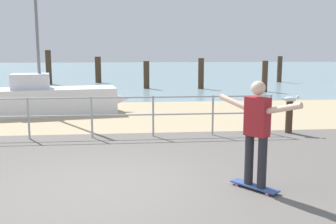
{
  "coord_description": "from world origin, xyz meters",
  "views": [
    {
      "loc": [
        0.38,
        -5.92,
        2.2
      ],
      "look_at": [
        1.15,
        2.0,
        0.9
      ],
      "focal_mm": 41.03,
      "sensor_mm": 36.0,
      "label": 1
    }
  ],
  "objects_px": {
    "skateboarder": "(257,127)",
    "bollard_short": "(289,118)",
    "skateboard": "(255,186)",
    "sailboat": "(55,99)",
    "seagull": "(291,99)"
  },
  "relations": [
    {
      "from": "skateboard",
      "to": "seagull",
      "type": "height_order",
      "value": "seagull"
    },
    {
      "from": "skateboarder",
      "to": "bollard_short",
      "type": "relative_size",
      "value": 1.96
    },
    {
      "from": "sailboat",
      "to": "bollard_short",
      "type": "distance_m",
      "value": 7.68
    },
    {
      "from": "skateboard",
      "to": "bollard_short",
      "type": "distance_m",
      "value": 4.55
    },
    {
      "from": "sailboat",
      "to": "skateboard",
      "type": "distance_m",
      "value": 8.91
    },
    {
      "from": "sailboat",
      "to": "skateboard",
      "type": "height_order",
      "value": "sailboat"
    },
    {
      "from": "skateboard",
      "to": "bollard_short",
      "type": "bearing_deg",
      "value": 60.79
    },
    {
      "from": "skateboarder",
      "to": "bollard_short",
      "type": "bearing_deg",
      "value": 60.79
    },
    {
      "from": "sailboat",
      "to": "skateboard",
      "type": "xyz_separation_m",
      "value": [
        4.51,
        -7.67,
        -0.46
      ]
    },
    {
      "from": "sailboat",
      "to": "seagull",
      "type": "distance_m",
      "value": 7.7
    },
    {
      "from": "skateboarder",
      "to": "seagull",
      "type": "distance_m",
      "value": 4.55
    },
    {
      "from": "skateboarder",
      "to": "seagull",
      "type": "height_order",
      "value": "skateboarder"
    },
    {
      "from": "skateboard",
      "to": "bollard_short",
      "type": "relative_size",
      "value": 0.9
    },
    {
      "from": "bollard_short",
      "to": "seagull",
      "type": "relative_size",
      "value": 1.74
    },
    {
      "from": "skateboarder",
      "to": "bollard_short",
      "type": "xyz_separation_m",
      "value": [
        2.22,
        3.96,
        -0.6
      ]
    }
  ]
}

